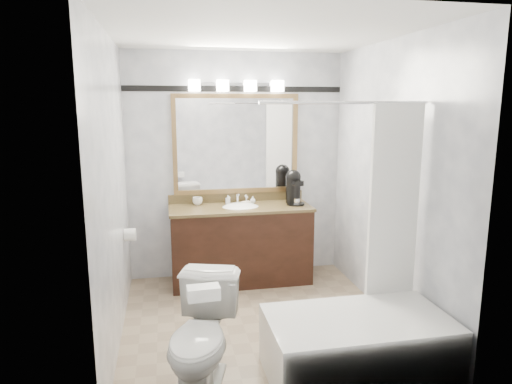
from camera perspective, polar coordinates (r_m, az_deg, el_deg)
room at (r=3.87m, az=0.46°, el=0.68°), size 2.42×2.62×2.52m
vanity at (r=5.04m, az=-1.93°, el=-6.35°), size 1.53×0.58×0.97m
mirror at (r=5.09m, az=-2.50°, el=5.99°), size 1.40×0.04×1.10m
vanity_light_bar at (r=5.02m, az=-2.46°, el=13.15°), size 1.02×0.14×0.12m
accent_stripe at (r=5.08m, az=-2.57°, el=12.75°), size 2.40×0.01×0.06m
bathtub at (r=3.54m, az=12.82°, el=-17.29°), size 1.30×0.75×1.96m
tp_roll at (r=4.58m, az=-15.48°, el=-5.16°), size 0.11×0.12×0.12m
toilet at (r=3.25m, az=-6.79°, el=-17.68°), size 0.64×0.85×0.78m
tissue_box at (r=2.85m, az=-6.59°, el=-12.39°), size 0.20×0.12×0.08m
coffee_maker at (r=5.04m, az=4.72°, el=0.70°), size 0.20×0.25×0.38m
cup_left at (r=5.04m, az=-7.32°, el=-1.13°), size 0.14×0.14×0.08m
cup_right at (r=5.06m, az=-7.38°, el=-1.09°), size 0.12×0.12×0.08m
soap_bottle_a at (r=5.05m, az=-3.55°, el=-0.96°), size 0.05×0.05×0.10m
soap_bottle_b at (r=5.08m, az=-0.40°, el=-0.97°), size 0.06×0.06×0.08m
soap_bar at (r=5.06m, az=-1.25°, el=-1.33°), size 0.11×0.09×0.03m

